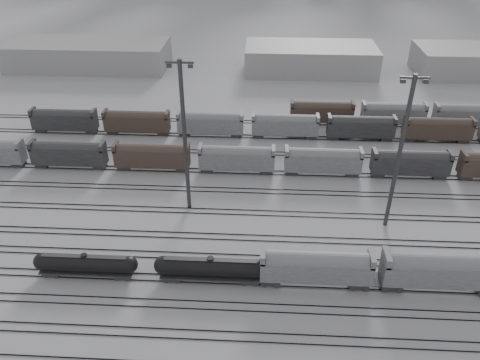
# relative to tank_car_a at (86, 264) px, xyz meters

# --- Properties ---
(ground) EXTENTS (900.00, 900.00, 0.00)m
(ground) POSITION_rel_tank_car_a_xyz_m (29.10, -1.00, -2.20)
(ground) COLOR #B4B4B9
(ground) RESTS_ON ground
(tracks) EXTENTS (220.00, 71.50, 0.16)m
(tracks) POSITION_rel_tank_car_a_xyz_m (29.10, 16.50, -2.12)
(tracks) COLOR black
(tracks) RESTS_ON ground
(tank_car_a) EXTENTS (15.35, 2.56, 3.79)m
(tank_car_a) POSITION_rel_tank_car_a_xyz_m (0.00, 0.00, 0.00)
(tank_car_a) COLOR black
(tank_car_a) RESTS_ON ground
(tank_car_b) EXTENTS (16.42, 2.74, 4.06)m
(tank_car_b) POSITION_rel_tank_car_a_xyz_m (18.26, 0.00, 0.15)
(tank_car_b) COLOR black
(tank_car_b) RESTS_ON ground
(hopper_car_a) EXTENTS (15.76, 3.13, 5.63)m
(hopper_car_a) POSITION_rel_tank_car_a_xyz_m (33.16, 0.00, 1.29)
(hopper_car_a) COLOR black
(hopper_car_a) RESTS_ON ground
(hopper_car_b) EXTENTS (16.76, 3.33, 5.99)m
(hopper_car_b) POSITION_rel_tank_car_a_xyz_m (50.66, 0.00, 1.51)
(hopper_car_b) COLOR black
(hopper_car_b) RESTS_ON ground
(light_mast_b) EXTENTS (4.32, 0.69, 26.98)m
(light_mast_b) POSITION_rel_tank_car_a_xyz_m (12.38, 18.16, 12.12)
(light_mast_b) COLOR #353538
(light_mast_b) RESTS_ON ground
(light_mast_c) EXTENTS (4.23, 0.68, 26.41)m
(light_mast_c) POSITION_rel_tank_car_a_xyz_m (46.35, 14.87, 11.82)
(light_mast_c) COLOR #353538
(light_mast_c) RESTS_ON ground
(bg_string_near) EXTENTS (151.00, 3.00, 5.60)m
(bg_string_near) POSITION_rel_tank_car_a_xyz_m (37.10, 31.00, 0.60)
(bg_string_near) COLOR gray
(bg_string_near) RESTS_ON ground
(bg_string_mid) EXTENTS (151.00, 3.00, 5.60)m
(bg_string_mid) POSITION_rel_tank_car_a_xyz_m (47.10, 47.00, 0.60)
(bg_string_mid) COLOR black
(bg_string_mid) RESTS_ON ground
(bg_string_far) EXTENTS (66.00, 3.00, 5.60)m
(bg_string_far) POSITION_rel_tank_car_a_xyz_m (64.60, 55.00, 0.60)
(bg_string_far) COLOR #43322A
(bg_string_far) RESTS_ON ground
(warehouse_left) EXTENTS (50.00, 18.00, 8.00)m
(warehouse_left) POSITION_rel_tank_car_a_xyz_m (-30.90, 94.00, 1.80)
(warehouse_left) COLOR gray
(warehouse_left) RESTS_ON ground
(warehouse_mid) EXTENTS (40.00, 18.00, 8.00)m
(warehouse_mid) POSITION_rel_tank_car_a_xyz_m (39.10, 94.00, 1.80)
(warehouse_mid) COLOR gray
(warehouse_mid) RESTS_ON ground
(warehouse_right) EXTENTS (35.00, 18.00, 8.00)m
(warehouse_right) POSITION_rel_tank_car_a_xyz_m (89.10, 94.00, 1.80)
(warehouse_right) COLOR gray
(warehouse_right) RESTS_ON ground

